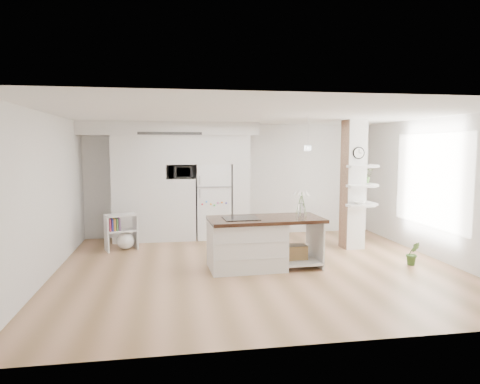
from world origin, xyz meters
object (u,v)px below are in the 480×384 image
object	(u,v)px
kitchen_island	(253,242)
floor_plant_a	(413,253)
bookshelf	(123,234)
refrigerator	(213,201)

from	to	relation	value
kitchen_island	floor_plant_a	bearing A→B (deg)	-8.25
bookshelf	floor_plant_a	xyz separation A→B (m)	(5.33, -2.08, -0.11)
floor_plant_a	kitchen_island	bearing A→B (deg)	174.46
refrigerator	kitchen_island	distance (m)	2.74
refrigerator	kitchen_island	bearing A→B (deg)	-80.72
refrigerator	kitchen_island	size ratio (longest dim) A/B	0.86
kitchen_island	floor_plant_a	world-z (taller)	kitchen_island
refrigerator	bookshelf	xyz separation A→B (m)	(-1.99, -0.88, -0.55)
kitchen_island	floor_plant_a	size ratio (longest dim) A/B	4.69
refrigerator	bookshelf	size ratio (longest dim) A/B	2.34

